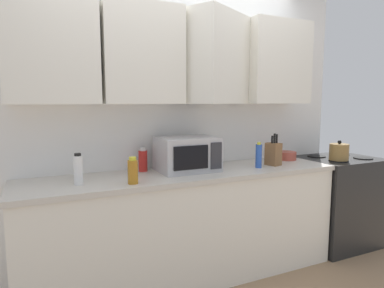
% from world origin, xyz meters
% --- Properties ---
extents(wall_back_with_cabinets, '(3.48, 0.59, 2.60)m').
position_xyz_m(wall_back_with_cabinets, '(0.00, -0.07, 1.58)').
color(wall_back_with_cabinets, white).
rests_on(wall_back_with_cabinets, ground_plane).
extents(counter_run, '(2.61, 0.63, 0.90)m').
position_xyz_m(counter_run, '(0.00, -0.30, 0.45)').
color(counter_run, white).
rests_on(counter_run, ground_plane).
extents(stove_range, '(0.76, 0.64, 0.91)m').
position_xyz_m(stove_range, '(1.69, -0.32, 0.45)').
color(stove_range, black).
rests_on(stove_range, ground_plane).
extents(kettle, '(0.18, 0.18, 0.19)m').
position_xyz_m(kettle, '(1.52, -0.46, 0.99)').
color(kettle, olive).
rests_on(kettle, stove_range).
extents(microwave, '(0.48, 0.37, 0.28)m').
position_xyz_m(microwave, '(0.03, -0.25, 1.04)').
color(microwave, '#B7B7BC').
rests_on(microwave, counter_run).
extents(knife_block, '(0.12, 0.14, 0.29)m').
position_xyz_m(knife_block, '(0.83, -0.35, 1.00)').
color(knife_block, brown).
rests_on(knife_block, counter_run).
extents(bottle_blue_cleaner, '(0.05, 0.05, 0.22)m').
position_xyz_m(bottle_blue_cleaner, '(0.64, -0.40, 1.00)').
color(bottle_blue_cleaner, '#2D56B7').
rests_on(bottle_blue_cleaner, counter_run).
extents(bottle_white_jar, '(0.06, 0.06, 0.22)m').
position_xyz_m(bottle_white_jar, '(-0.84, -0.36, 1.00)').
color(bottle_white_jar, white).
rests_on(bottle_white_jar, counter_run).
extents(bottle_red_sauce, '(0.07, 0.07, 0.19)m').
position_xyz_m(bottle_red_sauce, '(-0.31, -0.12, 0.99)').
color(bottle_red_sauce, red).
rests_on(bottle_red_sauce, counter_run).
extents(bottle_amber_vinegar, '(0.07, 0.07, 0.19)m').
position_xyz_m(bottle_amber_vinegar, '(-0.50, -0.50, 0.99)').
color(bottle_amber_vinegar, '#AD701E').
rests_on(bottle_amber_vinegar, counter_run).
extents(bowl_ceramic_small, '(0.18, 0.18, 0.08)m').
position_xyz_m(bowl_ceramic_small, '(1.13, -0.18, 0.94)').
color(bowl_ceramic_small, '#B24C3D').
rests_on(bowl_ceramic_small, counter_run).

